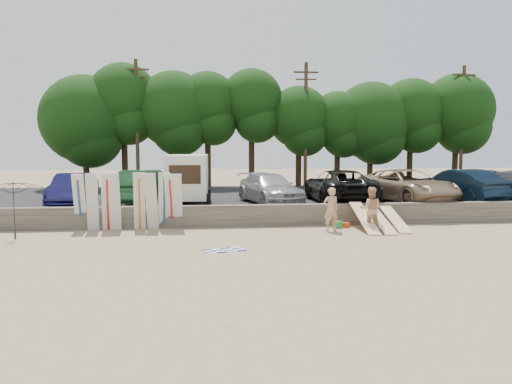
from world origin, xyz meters
The scene contains 30 objects.
ground centered at (0.00, 0.00, 0.00)m, with size 120.00×120.00×0.00m, color tan.
seawall centered at (0.00, 3.00, 0.50)m, with size 44.00×0.50×1.00m, color #6B6356.
parking_lot centered at (0.00, 10.50, 0.35)m, with size 44.00×14.50×0.70m, color #282828.
treeline centered at (-0.66, 17.53, 6.22)m, with size 34.07×6.35×9.02m.
utility_poles centered at (2.00, 16.00, 5.43)m, with size 25.80×0.26×9.00m.
box_trailer centered at (-6.30, 6.23, 2.13)m, with size 2.44×4.12×2.56m.
car_0 centered at (-12.14, 6.59, 1.51)m, with size 1.71×4.90×1.61m, color #141345.
car_1 centered at (-8.58, 6.57, 1.59)m, with size 1.89×5.43×1.79m, color #153B1F.
car_2 centered at (-2.02, 6.11, 1.48)m, with size 2.18×5.36×1.56m, color #9B9BA0.
car_3 centered at (1.78, 6.21, 1.58)m, with size 2.91×6.30×1.75m, color black.
car_4 centered at (5.42, 5.90, 1.58)m, with size 2.93×6.35×1.76m, color #8B7158.
car_5 centered at (8.51, 6.03, 1.58)m, with size 1.86×5.35×1.76m, color black.
surfboard_upright_0 centered at (-10.93, 2.64, 1.26)m, with size 0.50×0.06×2.60m, color silver.
surfboard_upright_1 centered at (-10.35, 2.45, 1.27)m, with size 0.50×0.06×2.60m, color silver.
surfboard_upright_2 centered at (-9.70, 2.48, 1.27)m, with size 0.50×0.06×2.60m, color silver.
surfboard_upright_3 centered at (-9.40, 2.44, 1.28)m, with size 0.50×0.06×2.60m, color silver.
surfboard_upright_4 centered at (-8.34, 2.52, 1.28)m, with size 0.50×0.06×2.60m, color silver.
surfboard_upright_5 centered at (-7.80, 2.44, 1.27)m, with size 0.50×0.06×2.60m, color silver.
surfboard_upright_6 centered at (-7.27, 2.60, 1.28)m, with size 0.50×0.06×2.60m, color silver.
surfboard_upright_7 centered at (-6.95, 2.57, 1.25)m, with size 0.50×0.06×2.60m, color silver.
surfboard_upright_8 centered at (-6.72, 2.56, 1.25)m, with size 0.50×0.06×2.60m, color silver.
surfboard_low_0 centered at (1.55, 1.33, 0.55)m, with size 0.56×3.00×0.07m, color beige.
surfboard_low_1 centered at (2.24, 1.30, 0.46)m, with size 0.56×3.00×0.07m, color beige.
surfboard_low_2 centered at (3.00, 1.58, 0.50)m, with size 0.56×3.00×0.07m, color beige.
beachgoer_a centered at (-0.01, 1.25, 0.96)m, with size 0.70×0.46×1.92m, color tan.
beachgoer_b centered at (1.71, 1.03, 0.97)m, with size 0.95×0.74×1.95m, color tan.
cooler centered at (0.50, 2.02, 0.16)m, with size 0.38×0.30×0.32m, color green.
gear_bag centered at (0.94, 2.15, 0.11)m, with size 0.30×0.25×0.22m, color #EB4A1B.
beach_towel centered at (-4.84, -2.28, 0.01)m, with size 1.50×1.50×0.00m, color white.
beach_umbrella centered at (-12.99, 0.84, 1.19)m, with size 2.60×2.65×2.39m, color #21212A.
Camera 1 is at (-5.67, -19.82, 3.72)m, focal length 35.00 mm.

